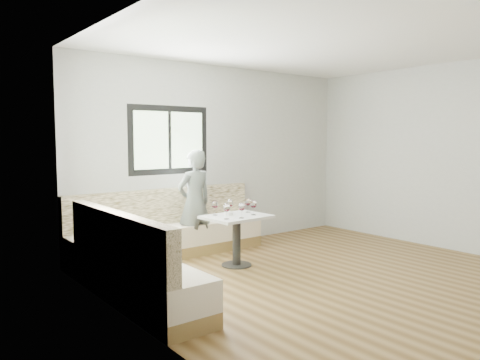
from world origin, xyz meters
name	(u,v)px	position (x,y,z in m)	size (l,w,h in m)	color
room	(334,161)	(-0.08, 0.08, 1.41)	(5.01, 5.01, 2.81)	brown
banquette	(156,247)	(-1.59, 1.63, 0.33)	(2.90, 2.80, 0.95)	olive
table	(237,228)	(-0.59, 1.28, 0.50)	(0.84, 0.67, 0.67)	black
person	(195,203)	(-0.72, 2.10, 0.76)	(0.55, 0.36, 1.52)	#575E59
olive_ramekin	(228,214)	(-0.67, 1.36, 0.69)	(0.11, 0.11, 0.04)	white
wine_glass_a	(227,208)	(-0.86, 1.14, 0.81)	(0.09, 0.09, 0.20)	white
wine_glass_b	(242,207)	(-0.66, 1.08, 0.81)	(0.09, 0.09, 0.20)	white
wine_glass_c	(254,205)	(-0.39, 1.18, 0.81)	(0.09, 0.09, 0.20)	white
wine_glass_d	(230,204)	(-0.59, 1.43, 0.81)	(0.09, 0.09, 0.20)	white
wine_glass_e	(248,202)	(-0.31, 1.39, 0.81)	(0.09, 0.09, 0.20)	white
wine_glass_f	(215,205)	(-0.80, 1.47, 0.81)	(0.09, 0.09, 0.20)	white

